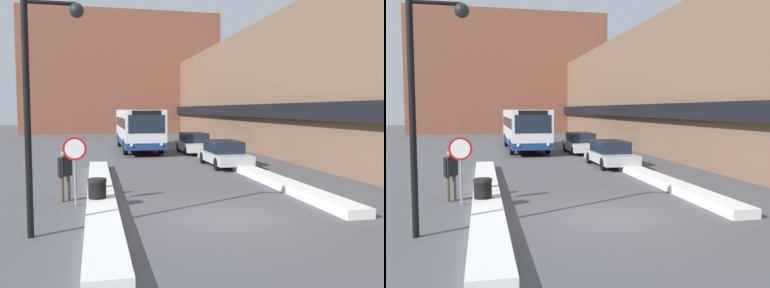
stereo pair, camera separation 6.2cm
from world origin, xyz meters
TOP-DOWN VIEW (x-y plane):
  - ground_plane at (0.00, 0.00)m, footprint 160.00×160.00m
  - building_row_right at (9.97, 24.00)m, footprint 5.50×60.00m
  - building_backdrop_far at (0.00, 48.37)m, footprint 26.00×8.00m
  - snow_bank_left at (-3.60, 3.50)m, footprint 0.90×16.54m
  - snow_bank_right at (3.60, 3.95)m, footprint 0.90×10.33m
  - city_bus at (-0.47, 21.49)m, footprint 2.74×11.56m
  - parked_car_front at (3.20, 10.77)m, footprint 1.89×4.79m
  - parked_car_middle at (3.20, 18.06)m, footprint 1.91×4.76m
  - stop_sign at (-4.41, 2.50)m, footprint 0.76×0.08m
  - street_lamp at (-5.04, -0.87)m, footprint 1.46×0.36m
  - pedestrian at (-4.78, 3.29)m, footprint 0.47×0.50m
  - trash_bin at (-3.72, 1.96)m, footprint 0.59×0.59m

SIDE VIEW (x-z plane):
  - ground_plane at x=0.00m, z-range 0.00..0.00m
  - snow_bank_right at x=3.60m, z-range 0.00..0.30m
  - snow_bank_left at x=-3.60m, z-range 0.00..0.32m
  - trash_bin at x=-3.72m, z-range 0.00..0.95m
  - parked_car_front at x=3.20m, z-range 0.01..1.43m
  - parked_car_middle at x=3.20m, z-range 0.00..1.47m
  - pedestrian at x=-4.78m, z-range 0.18..1.94m
  - stop_sign at x=-4.41m, z-range 0.50..2.75m
  - city_bus at x=-0.47m, z-range 0.16..3.28m
  - street_lamp at x=-5.04m, z-range 0.74..6.56m
  - building_row_right at x=9.97m, z-range -0.02..9.27m
  - building_backdrop_far at x=0.00m, z-range 0.00..16.01m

